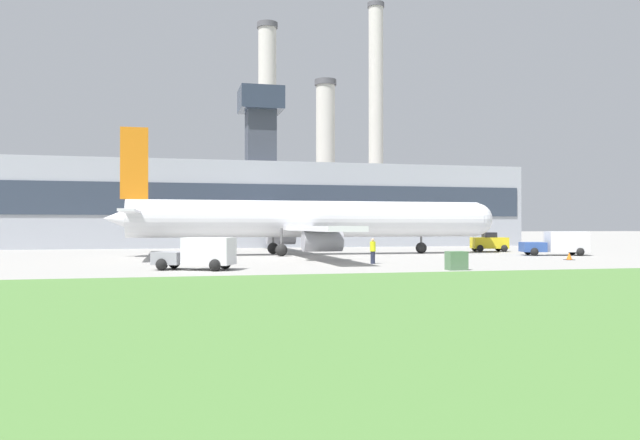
# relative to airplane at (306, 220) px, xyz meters

# --- Properties ---
(ground_plane) EXTENTS (400.00, 400.00, 0.00)m
(ground_plane) POSITION_rel_airplane_xyz_m (-2.31, -4.38, -3.09)
(ground_plane) COLOR #999691
(grass_strip) EXTENTS (240.00, 37.00, 0.06)m
(grass_strip) POSITION_rel_airplane_xyz_m (-2.31, -40.88, -3.06)
(grass_strip) COLOR #4C7A38
(grass_strip) RESTS_ON ground_plane
(terminal_building) EXTENTS (69.37, 11.17, 19.82)m
(terminal_building) POSITION_rel_airplane_xyz_m (-2.25, 23.65, 2.23)
(terminal_building) COLOR #9EA3AD
(terminal_building) RESTS_ON ground_plane
(smokestack_left) EXTENTS (3.73, 3.73, 39.16)m
(smokestack_left) POSITION_rel_airplane_xyz_m (5.06, 56.95, 16.64)
(smokestack_left) COLOR beige
(smokestack_left) RESTS_ON ground_plane
(smokestack_right) EXTENTS (3.98, 3.98, 29.34)m
(smokestack_right) POSITION_rel_airplane_xyz_m (15.76, 56.50, 11.74)
(smokestack_right) COLOR beige
(smokestack_right) RESTS_ON ground_plane
(smokestack_far) EXTENTS (3.12, 3.12, 43.96)m
(smokestack_far) POSITION_rel_airplane_xyz_m (25.19, 55.65, 19.01)
(smokestack_far) COLOR beige
(smokestack_far) RESTS_ON ground_plane
(airplane) EXTENTS (35.20, 34.43, 10.82)m
(airplane) POSITION_rel_airplane_xyz_m (0.00, 0.00, 0.00)
(airplane) COLOR silver
(airplane) RESTS_ON ground_plane
(pushback_tug) EXTENTS (3.70, 2.74, 1.91)m
(pushback_tug) POSITION_rel_airplane_xyz_m (19.16, 2.31, -2.24)
(pushback_tug) COLOR yellow
(pushback_tug) RESTS_ON ground_plane
(baggage_truck) EXTENTS (4.96, 3.59, 1.90)m
(baggage_truck) POSITION_rel_airplane_xyz_m (-10.04, -17.06, -2.16)
(baggage_truck) COLOR gray
(baggage_truck) RESTS_ON ground_plane
(fuel_truck) EXTENTS (5.84, 3.45, 2.08)m
(fuel_truck) POSITION_rel_airplane_xyz_m (21.11, -6.27, -2.06)
(fuel_truck) COLOR #2D4C93
(fuel_truck) RESTS_ON ground_plane
(ground_crew_person) EXTENTS (0.49, 0.49, 1.74)m
(ground_crew_person) POSITION_rel_airplane_xyz_m (1.65, -13.84, -2.20)
(ground_crew_person) COLOR #23283D
(ground_crew_person) RESTS_ON ground_plane
(traffic_cone_near_nose) EXTENTS (0.63, 0.63, 0.58)m
(traffic_cone_near_nose) POSITION_rel_airplane_xyz_m (17.58, -12.74, -2.83)
(traffic_cone_near_nose) COLOR black
(traffic_cone_near_nose) RESTS_ON ground_plane
(utility_cabinet) EXTENTS (1.12, 0.84, 1.09)m
(utility_cabinet) POSITION_rel_airplane_xyz_m (4.55, -20.58, -2.55)
(utility_cabinet) COLOR #4C724C
(utility_cabinet) RESTS_ON ground_plane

